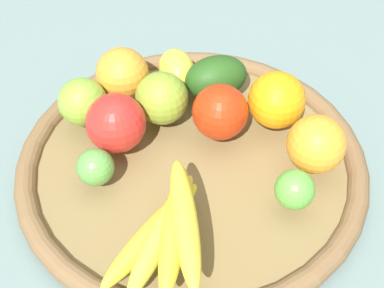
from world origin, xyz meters
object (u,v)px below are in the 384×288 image
apple_1 (116,123)px  apple_0 (220,112)px  apple_3 (162,98)px  avocado (216,77)px  lime_1 (295,190)px  lemon_0 (177,69)px  apple_2 (83,102)px  banana_bunch (169,228)px  orange_1 (316,144)px  orange_0 (277,100)px  orange_2 (122,74)px  lime_0 (95,167)px

apple_1 → apple_0: size_ratio=1.05×
apple_3 → avocado: bearing=-127.2°
lime_1 → lemon_0: bearing=-38.9°
lemon_0 → apple_2: apple_2 is taller
banana_bunch → orange_1: 0.22m
apple_0 → apple_2: apple_0 is taller
lemon_0 → apple_2: bearing=51.5°
apple_0 → apple_3: size_ratio=1.03×
orange_0 → lime_1: orange_0 is taller
apple_1 → lime_1: size_ratio=1.61×
apple_0 → avocado: size_ratio=0.82×
apple_3 → lemon_0: (0.01, -0.08, -0.01)m
orange_2 → apple_1: bearing=109.1°
apple_0 → lime_1: (-0.12, 0.09, -0.01)m
lemon_0 → lime_1: (-0.21, 0.17, -0.00)m
apple_1 → apple_3: size_ratio=1.08×
apple_1 → lemon_0: apple_1 is taller
lime_0 → orange_2: bearing=-78.4°
lime_0 → avocado: 0.23m
lemon_0 → orange_2: bearing=38.0°
apple_2 → avocado: bearing=-144.5°
lime_0 → apple_0: (-0.12, -0.13, 0.01)m
orange_0 → orange_2: size_ratio=1.03×
orange_0 → lemon_0: bearing=-12.9°
apple_0 → orange_2: (0.16, -0.03, 0.00)m
apple_0 → apple_2: (0.18, 0.04, -0.00)m
lime_1 → lime_0: bearing=10.1°
banana_bunch → orange_1: size_ratio=2.35×
apple_0 → orange_1: (-0.13, 0.02, -0.00)m
apple_0 → orange_0: bearing=-145.3°
apple_3 → lemon_0: size_ratio=1.05×
lime_0 → apple_1: apple_1 is taller
banana_bunch → avocado: size_ratio=1.92×
banana_bunch → apple_2: size_ratio=2.63×
orange_2 → apple_3: bearing=157.6°
banana_bunch → apple_1: bearing=-46.9°
orange_1 → orange_0: (0.07, -0.06, 0.00)m
lime_1 → apple_2: (0.30, -0.05, 0.01)m
orange_1 → avocado: bearing=-30.4°
apple_2 → lime_1: bearing=170.4°
orange_0 → apple_3: 0.16m
lime_0 → apple_0: 0.18m
banana_bunch → lime_1: bearing=-139.0°
orange_0 → apple_3: (0.15, 0.04, -0.00)m
lime_0 → apple_1: size_ratio=0.60×
apple_1 → apple_2: bearing=-24.5°
avocado → banana_bunch: bearing=95.6°
apple_3 → apple_0: bearing=178.4°
banana_bunch → lemon_0: bearing=-72.0°
orange_1 → avocado: orange_1 is taller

